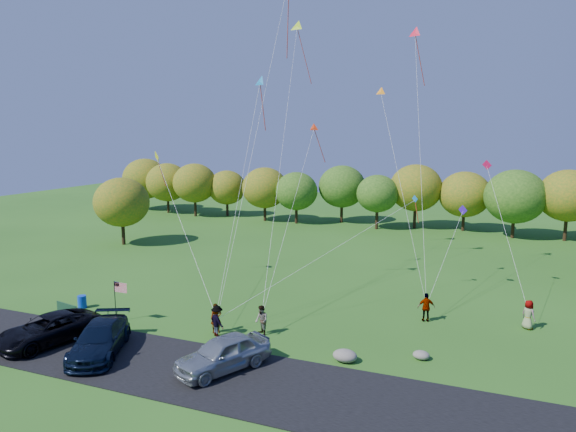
{
  "coord_description": "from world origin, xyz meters",
  "views": [
    {
      "loc": [
        12.9,
        -23.98,
        11.44
      ],
      "look_at": [
        1.04,
        6.0,
        6.18
      ],
      "focal_mm": 32.0,
      "sensor_mm": 36.0,
      "label": 1
    }
  ],
  "objects_px": {
    "flyer_d": "(426,307)",
    "flyer_e": "(528,315)",
    "minivan_silver": "(223,353)",
    "park_bench": "(68,311)",
    "minivan_dark": "(48,329)",
    "flyer_a": "(216,318)",
    "trash_barrel": "(82,302)",
    "minivan_navy": "(100,339)",
    "flyer_c": "(217,321)",
    "flyer_b": "(262,320)"
  },
  "relations": [
    {
      "from": "minivan_navy",
      "to": "flyer_d",
      "type": "xyz_separation_m",
      "value": [
        15.18,
        11.17,
        0.04
      ]
    },
    {
      "from": "flyer_b",
      "to": "park_bench",
      "type": "bearing_deg",
      "value": -126.67
    },
    {
      "from": "minivan_dark",
      "to": "flyer_b",
      "type": "relative_size",
      "value": 3.2
    },
    {
      "from": "minivan_navy",
      "to": "park_bench",
      "type": "bearing_deg",
      "value": 123.54
    },
    {
      "from": "minivan_silver",
      "to": "flyer_b",
      "type": "height_order",
      "value": "minivan_silver"
    },
    {
      "from": "flyer_a",
      "to": "park_bench",
      "type": "xyz_separation_m",
      "value": [
        -9.58,
        -1.52,
        -0.3
      ]
    },
    {
      "from": "minivan_navy",
      "to": "minivan_silver",
      "type": "relative_size",
      "value": 1.12
    },
    {
      "from": "park_bench",
      "to": "trash_barrel",
      "type": "distance_m",
      "value": 2.13
    },
    {
      "from": "park_bench",
      "to": "minivan_dark",
      "type": "bearing_deg",
      "value": -49.49
    },
    {
      "from": "minivan_navy",
      "to": "minivan_silver",
      "type": "xyz_separation_m",
      "value": [
        6.82,
        0.77,
        0.04
      ]
    },
    {
      "from": "flyer_b",
      "to": "park_bench",
      "type": "distance_m",
      "value": 12.35
    },
    {
      "from": "flyer_a",
      "to": "flyer_e",
      "type": "xyz_separation_m",
      "value": [
        16.78,
        7.26,
        0.01
      ]
    },
    {
      "from": "minivan_dark",
      "to": "park_bench",
      "type": "distance_m",
      "value": 3.72
    },
    {
      "from": "minivan_silver",
      "to": "flyer_d",
      "type": "xyz_separation_m",
      "value": [
        8.36,
        10.4,
        0.0
      ]
    },
    {
      "from": "park_bench",
      "to": "minivan_navy",
      "type": "bearing_deg",
      "value": -20.56
    },
    {
      "from": "flyer_a",
      "to": "flyer_c",
      "type": "relative_size",
      "value": 0.97
    },
    {
      "from": "flyer_c",
      "to": "flyer_d",
      "type": "relative_size",
      "value": 0.99
    },
    {
      "from": "park_bench",
      "to": "minivan_silver",
      "type": "bearing_deg",
      "value": -0.93
    },
    {
      "from": "minivan_silver",
      "to": "park_bench",
      "type": "relative_size",
      "value": 2.59
    },
    {
      "from": "minivan_dark",
      "to": "flyer_c",
      "type": "relative_size",
      "value": 3.09
    },
    {
      "from": "flyer_a",
      "to": "trash_barrel",
      "type": "height_order",
      "value": "flyer_a"
    },
    {
      "from": "trash_barrel",
      "to": "flyer_a",
      "type": "bearing_deg",
      "value": -2.57
    },
    {
      "from": "minivan_navy",
      "to": "park_bench",
      "type": "relative_size",
      "value": 2.89
    },
    {
      "from": "flyer_d",
      "to": "park_bench",
      "type": "bearing_deg",
      "value": 3.86
    },
    {
      "from": "minivan_navy",
      "to": "flyer_c",
      "type": "relative_size",
      "value": 3.07
    },
    {
      "from": "minivan_silver",
      "to": "park_bench",
      "type": "distance_m",
      "value": 12.55
    },
    {
      "from": "flyer_d",
      "to": "trash_barrel",
      "type": "xyz_separation_m",
      "value": [
        -21.4,
        -5.84,
        -0.48
      ]
    },
    {
      "from": "minivan_navy",
      "to": "park_bench",
      "type": "distance_m",
      "value": 6.41
    },
    {
      "from": "flyer_e",
      "to": "flyer_c",
      "type": "bearing_deg",
      "value": 66.41
    },
    {
      "from": "flyer_c",
      "to": "trash_barrel",
      "type": "height_order",
      "value": "flyer_c"
    },
    {
      "from": "minivan_navy",
      "to": "flyer_e",
      "type": "xyz_separation_m",
      "value": [
        20.9,
        12.13,
        0.02
      ]
    },
    {
      "from": "flyer_e",
      "to": "trash_barrel",
      "type": "xyz_separation_m",
      "value": [
        -27.12,
        -6.8,
        -0.46
      ]
    },
    {
      "from": "minivan_navy",
      "to": "flyer_c",
      "type": "xyz_separation_m",
      "value": [
        4.42,
        4.46,
        0.04
      ]
    },
    {
      "from": "flyer_c",
      "to": "trash_barrel",
      "type": "bearing_deg",
      "value": 26.01
    },
    {
      "from": "flyer_b",
      "to": "flyer_c",
      "type": "distance_m",
      "value": 2.51
    },
    {
      "from": "minivan_dark",
      "to": "flyer_c",
      "type": "height_order",
      "value": "flyer_c"
    },
    {
      "from": "flyer_b",
      "to": "trash_barrel",
      "type": "height_order",
      "value": "flyer_b"
    },
    {
      "from": "flyer_a",
      "to": "park_bench",
      "type": "bearing_deg",
      "value": 158.1
    },
    {
      "from": "flyer_a",
      "to": "trash_barrel",
      "type": "xyz_separation_m",
      "value": [
        -10.34,
        0.46,
        -0.45
      ]
    },
    {
      "from": "flyer_d",
      "to": "flyer_e",
      "type": "distance_m",
      "value": 5.8
    },
    {
      "from": "minivan_dark",
      "to": "park_bench",
      "type": "bearing_deg",
      "value": 134.62
    },
    {
      "from": "minivan_dark",
      "to": "flyer_a",
      "type": "xyz_separation_m",
      "value": [
        7.74,
        4.75,
        0.04
      ]
    },
    {
      "from": "minivan_dark",
      "to": "minivan_silver",
      "type": "relative_size",
      "value": 1.13
    },
    {
      "from": "flyer_d",
      "to": "minivan_dark",
      "type": "bearing_deg",
      "value": 13.55
    },
    {
      "from": "park_bench",
      "to": "trash_barrel",
      "type": "height_order",
      "value": "park_bench"
    },
    {
      "from": "flyer_e",
      "to": "park_bench",
      "type": "xyz_separation_m",
      "value": [
        -26.36,
        -8.79,
        -0.31
      ]
    },
    {
      "from": "flyer_a",
      "to": "flyer_e",
      "type": "distance_m",
      "value": 18.29
    },
    {
      "from": "flyer_e",
      "to": "trash_barrel",
      "type": "bearing_deg",
      "value": 55.52
    },
    {
      "from": "park_bench",
      "to": "trash_barrel",
      "type": "bearing_deg",
      "value": 121.84
    },
    {
      "from": "minivan_silver",
      "to": "trash_barrel",
      "type": "relative_size",
      "value": 5.87
    }
  ]
}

